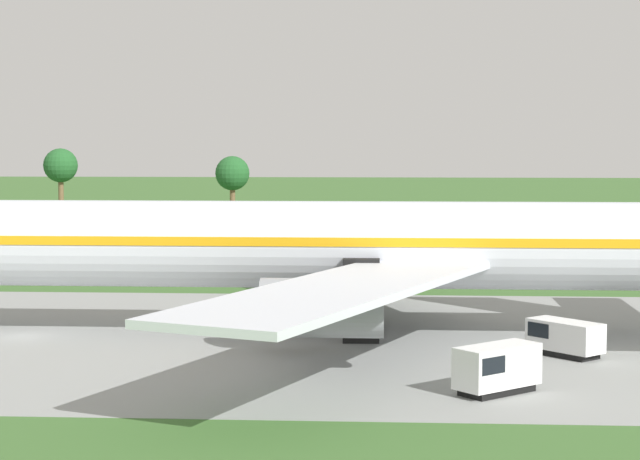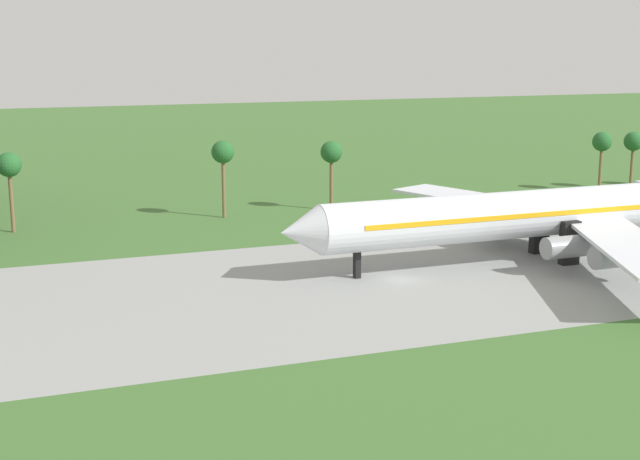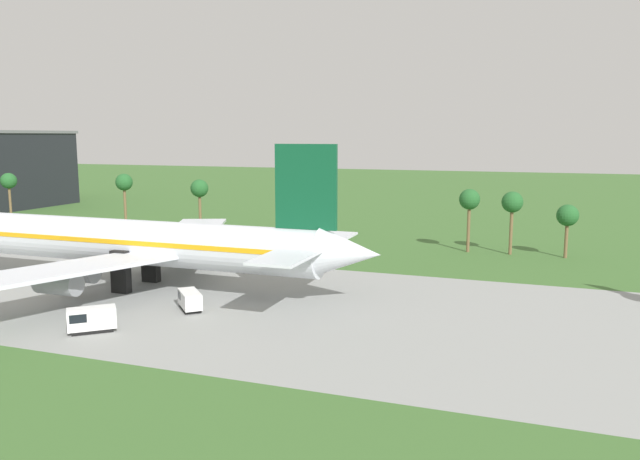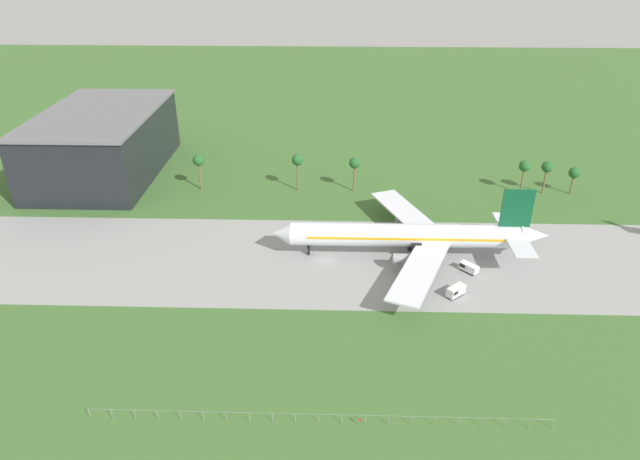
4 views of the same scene
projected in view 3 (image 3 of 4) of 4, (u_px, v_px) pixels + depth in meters
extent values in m
cylinder|color=silver|center=(117.00, 241.00, 84.26)|extent=(58.46, 5.96, 5.96)
cone|color=silver|center=(350.00, 253.00, 73.14)|extent=(7.46, 5.67, 5.67)
cube|color=#EFA314|center=(117.00, 238.00, 84.20)|extent=(49.69, 6.08, 0.60)
cube|color=#0F4C2D|center=(306.00, 187.00, 73.85)|extent=(7.75, 0.50, 10.14)
cube|color=silver|center=(308.00, 247.00, 74.82)|extent=(5.37, 23.86, 0.30)
cube|color=silver|center=(46.00, 272.00, 69.60)|extent=(18.54, 31.00, 0.44)
cube|color=silver|center=(191.00, 233.00, 97.78)|extent=(18.54, 31.00, 0.44)
cylinder|color=gray|center=(77.00, 271.00, 78.23)|extent=(5.37, 2.68, 2.68)
cylinder|color=gray|center=(58.00, 283.00, 71.88)|extent=(5.37, 2.68, 2.68)
cylinder|color=gray|center=(146.00, 252.00, 91.54)|extent=(5.37, 2.68, 2.68)
cylinder|color=gray|center=(182.00, 246.00, 96.28)|extent=(5.37, 2.68, 2.68)
cube|color=black|center=(121.00, 272.00, 80.74)|extent=(2.40, 1.20, 5.57)
cube|color=black|center=(151.00, 262.00, 86.84)|extent=(2.40, 1.20, 5.57)
cube|color=black|center=(190.00, 308.00, 73.14)|extent=(4.06, 4.17, 0.40)
cube|color=white|center=(190.00, 299.00, 72.97)|extent=(4.68, 4.83, 1.81)
cube|color=black|center=(188.00, 294.00, 74.12)|extent=(2.62, 2.60, 0.90)
cube|color=black|center=(92.00, 330.00, 64.88)|extent=(4.26, 4.06, 0.40)
cube|color=white|center=(92.00, 318.00, 64.68)|extent=(4.94, 4.69, 2.19)
cube|color=black|center=(78.00, 316.00, 64.15)|extent=(2.61, 2.65, 0.90)
cylinder|color=brown|center=(566.00, 238.00, 103.83)|extent=(0.56, 0.56, 6.58)
sphere|color=#235B28|center=(568.00, 215.00, 103.24)|extent=(3.60, 3.60, 3.60)
cylinder|color=brown|center=(469.00, 227.00, 109.04)|extent=(0.56, 0.56, 8.69)
sphere|color=#235B28|center=(470.00, 199.00, 108.30)|extent=(3.60, 3.60, 3.60)
cylinder|color=brown|center=(200.00, 213.00, 127.03)|extent=(0.56, 0.56, 9.08)
sphere|color=#235B28|center=(199.00, 188.00, 126.26)|extent=(3.60, 3.60, 3.60)
cylinder|color=brown|center=(10.00, 204.00, 143.81)|extent=(0.56, 0.56, 9.39)
sphere|color=#235B28|center=(9.00, 181.00, 143.02)|extent=(3.60, 3.60, 3.60)
cylinder|color=brown|center=(511.00, 230.00, 106.66)|extent=(0.56, 0.56, 8.47)
sphere|color=#235B28|center=(512.00, 202.00, 105.93)|extent=(3.60, 3.60, 3.60)
cylinder|color=brown|center=(125.00, 208.00, 133.10)|extent=(0.56, 0.56, 9.87)
sphere|color=#235B28|center=(124.00, 182.00, 132.27)|extent=(3.60, 3.60, 3.60)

